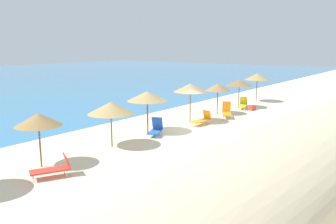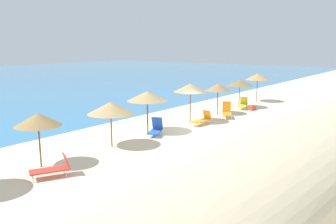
% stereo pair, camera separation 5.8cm
% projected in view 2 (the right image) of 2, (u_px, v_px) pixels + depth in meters
% --- Properties ---
extents(ground_plane, '(160.00, 160.00, 0.00)m').
position_uv_depth(ground_plane, '(194.00, 130.00, 22.60)').
color(ground_plane, beige).
extents(dune_ridge, '(36.51, 6.58, 3.05)m').
position_uv_depth(dune_ridge, '(328.00, 142.00, 14.23)').
color(dune_ridge, beige).
rests_on(dune_ridge, ground_plane).
extents(beach_umbrella_1, '(2.08, 2.08, 2.50)m').
position_uv_depth(beach_umbrella_1, '(38.00, 120.00, 15.36)').
color(beach_umbrella_1, brown).
rests_on(beach_umbrella_1, ground_plane).
extents(beach_umbrella_2, '(2.50, 2.50, 2.50)m').
position_uv_depth(beach_umbrella_2, '(111.00, 108.00, 18.49)').
color(beach_umbrella_2, brown).
rests_on(beach_umbrella_2, ground_plane).
extents(beach_umbrella_3, '(2.53, 2.53, 2.68)m').
position_uv_depth(beach_umbrella_3, '(147.00, 96.00, 21.50)').
color(beach_umbrella_3, brown).
rests_on(beach_umbrella_3, ground_plane).
extents(beach_umbrella_4, '(2.38, 2.38, 2.84)m').
position_uv_depth(beach_umbrella_4, '(190.00, 88.00, 24.39)').
color(beach_umbrella_4, brown).
rests_on(beach_umbrella_4, ground_plane).
extents(beach_umbrella_5, '(2.04, 2.04, 2.52)m').
position_uv_depth(beach_umbrella_5, '(218.00, 87.00, 27.48)').
color(beach_umbrella_5, brown).
rests_on(beach_umbrella_5, ground_plane).
extents(beach_umbrella_6, '(2.36, 2.36, 2.52)m').
position_uv_depth(beach_umbrella_6, '(240.00, 83.00, 30.40)').
color(beach_umbrella_6, brown).
rests_on(beach_umbrella_6, ground_plane).
extents(beach_umbrella_7, '(2.43, 2.43, 2.82)m').
position_uv_depth(beach_umbrella_7, '(258.00, 77.00, 33.74)').
color(beach_umbrella_7, brown).
rests_on(beach_umbrella_7, ground_plane).
extents(lounge_chair_0, '(1.53, 1.16, 1.10)m').
position_uv_depth(lounge_chair_0, '(156.00, 129.00, 21.26)').
color(lounge_chair_0, blue).
rests_on(lounge_chair_0, ground_plane).
extents(lounge_chair_1, '(1.73, 0.87, 0.97)m').
position_uv_depth(lounge_chair_1, '(202.00, 119.00, 24.11)').
color(lounge_chair_1, orange).
rests_on(lounge_chair_1, ground_plane).
extents(lounge_chair_2, '(1.73, 1.28, 0.95)m').
position_uv_depth(lounge_chair_2, '(53.00, 168.00, 14.43)').
color(lounge_chair_2, red).
rests_on(lounge_chair_2, ground_plane).
extents(lounge_chair_3, '(1.67, 1.07, 1.00)m').
position_uv_depth(lounge_chair_3, '(243.00, 104.00, 30.33)').
color(lounge_chair_3, yellow).
rests_on(lounge_chair_3, ground_plane).
extents(lounge_chair_4, '(1.59, 1.31, 1.24)m').
position_uv_depth(lounge_chair_4, '(227.00, 111.00, 26.56)').
color(lounge_chair_4, orange).
rests_on(lounge_chair_4, ground_plane).
extents(cooler_box, '(0.65, 0.46, 0.43)m').
position_uv_depth(cooler_box, '(253.00, 108.00, 29.70)').
color(cooler_box, red).
rests_on(cooler_box, ground_plane).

